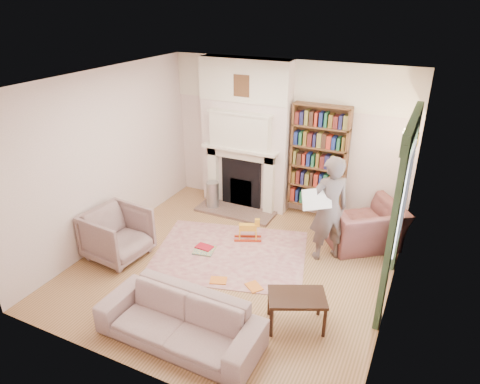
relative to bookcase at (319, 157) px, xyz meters
The scene contains 25 objects.
floor 2.51m from the bookcase, 107.05° to the right, with size 4.50×4.50×0.00m, color brown.
ceiling 2.75m from the bookcase, 107.05° to the right, with size 4.50×4.50×0.00m, color white.
wall_back 0.70m from the bookcase, 168.69° to the left, with size 4.50×4.50×0.00m, color white.
wall_front 4.42m from the bookcase, 98.46° to the right, with size 4.50×4.50×0.00m, color white.
wall_left 3.60m from the bookcase, 143.83° to the right, with size 4.50×4.50×0.00m, color white.
wall_right 2.67m from the bookcase, 52.96° to the right, with size 4.50×4.50×0.00m, color white.
fireplace 1.42m from the bookcase, behind, with size 1.70×0.58×2.80m.
bookcase is the anchor object (origin of this frame).
window 2.36m from the bookcase, 47.34° to the right, with size 0.02×0.90×1.30m, color silver.
curtain_left 2.87m from the bookcase, 57.36° to the right, with size 0.07×0.32×2.40m, color #31492F.
curtain_right 1.86m from the bookcase, 33.35° to the right, with size 0.07×0.32×2.40m, color #31492F.
pelmet 2.60m from the bookcase, 48.16° to the right, with size 0.09×1.70×0.24m, color #31492F.
wall_sconce 1.68m from the bookcase, 24.19° to the right, with size 0.20×0.24×0.24m, color gold, non-canonical shape.
rug 2.34m from the bookcase, 114.46° to the right, with size 2.37×1.82×0.01m, color beige.
armchair_reading 1.44m from the bookcase, 33.27° to the right, with size 1.14×0.99×0.74m, color #552D2E.
armchair_left 3.65m from the bookcase, 132.23° to the right, with size 0.84×0.87×0.79m, color gray.
sofa 3.91m from the bookcase, 98.03° to the right, with size 1.98×0.77×0.58m, color #B7A896.
man_reading 1.41m from the bookcase, 66.42° to the right, with size 0.62×0.41×1.70m, color #544743.
newspaper 1.51m from the bookcase, 74.71° to the right, with size 0.45×0.02×0.31m, color white.
coffee_table 3.14m from the bookcase, 77.85° to the right, with size 0.70×0.45×0.45m, color black, non-canonical shape.
paraffin_heater 2.15m from the bookcase, 164.15° to the right, with size 0.24×0.24×0.55m, color #9D9FA5.
rocking_horse 1.81m from the bookcase, 120.07° to the right, with size 0.46×0.18×0.40m, color gold, non-canonical shape.
board_game 2.59m from the bookcase, 122.73° to the right, with size 0.32×0.32×0.03m, color #EFC554.
game_box_lid 2.56m from the bookcase, 123.95° to the right, with size 0.27×0.18×0.04m, color #A81324.
comic_annuals 2.80m from the bookcase, 99.16° to the right, with size 0.82×0.36×0.02m.
Camera 1 is at (2.46, -4.89, 3.79)m, focal length 32.00 mm.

